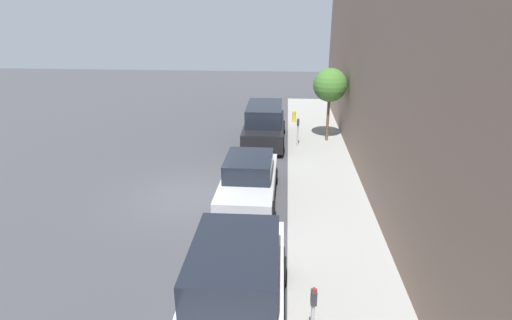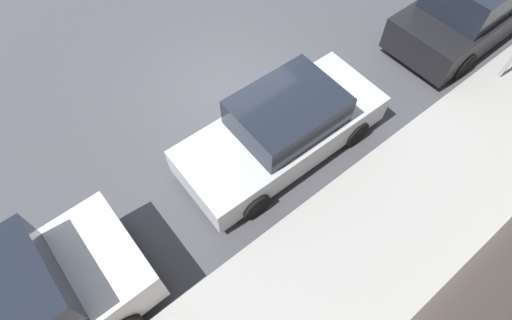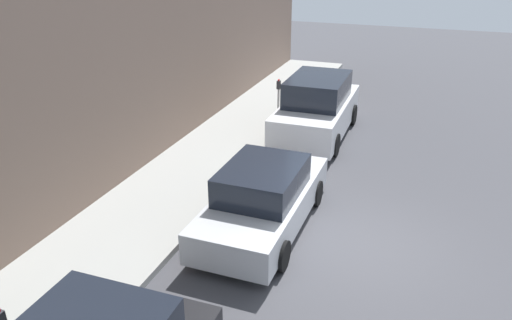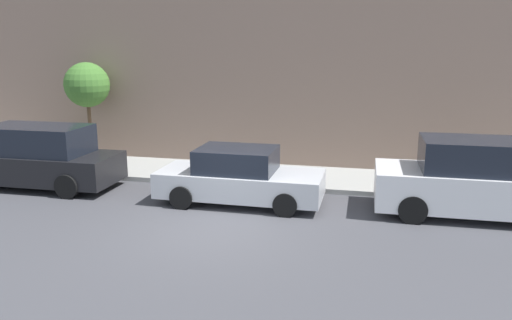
% 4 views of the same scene
% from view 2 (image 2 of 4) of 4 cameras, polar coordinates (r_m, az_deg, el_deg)
% --- Properties ---
extents(ground_plane, '(60.00, 60.00, 0.00)m').
position_cam_2_polar(ground_plane, '(9.92, -4.49, 9.79)').
color(ground_plane, '#424247').
extents(sidewalk, '(2.77, 32.00, 0.15)m').
position_cam_2_polar(sidewalk, '(8.12, 16.63, -10.61)').
color(sidewalk, '#9E9E99').
rests_on(sidewalk, ground_plane).
extents(parked_sedan_second, '(1.92, 4.52, 1.54)m').
position_cam_2_polar(parked_sedan_second, '(8.28, 3.90, 4.55)').
color(parked_sedan_second, '#B7BABF').
rests_on(parked_sedan_second, ground_plane).
extents(parked_minivan_third, '(2.02, 4.92, 1.90)m').
position_cam_2_polar(parked_minivan_third, '(12.28, 29.22, 19.06)').
color(parked_minivan_third, black).
rests_on(parked_minivan_third, ground_plane).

